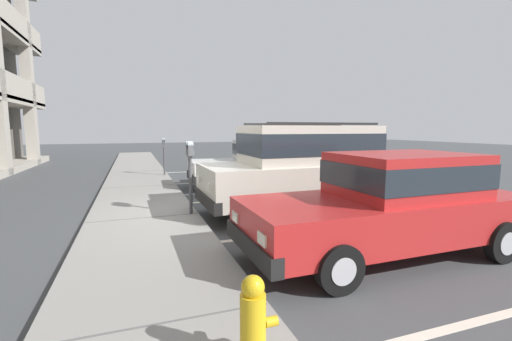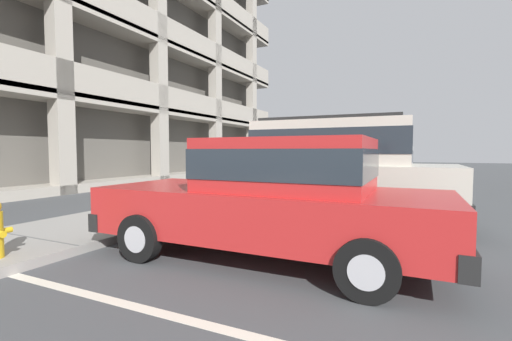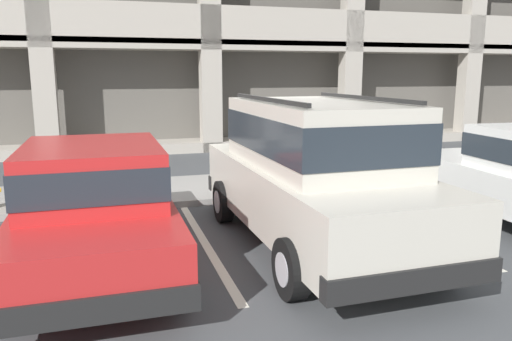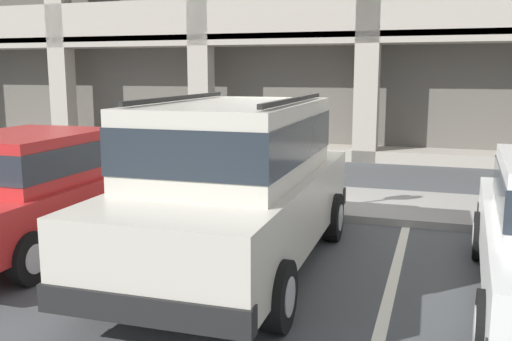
% 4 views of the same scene
% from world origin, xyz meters
% --- Properties ---
extents(ground_plane, '(80.00, 80.00, 0.10)m').
position_xyz_m(ground_plane, '(0.00, 0.00, -0.05)').
color(ground_plane, '#444749').
extents(sidewalk, '(40.00, 2.20, 0.12)m').
position_xyz_m(sidewalk, '(0.00, 1.30, 0.06)').
color(sidewalk, gray).
rests_on(sidewalk, ground_plane).
extents(parking_stall_lines, '(13.00, 4.80, 0.01)m').
position_xyz_m(parking_stall_lines, '(1.61, -1.40, 0.00)').
color(parking_stall_lines, silver).
rests_on(parking_stall_lines, ground_plane).
extents(silver_suv, '(2.08, 4.81, 2.03)m').
position_xyz_m(silver_suv, '(-0.20, -2.27, 1.09)').
color(silver_suv, beige).
rests_on(silver_suv, ground_plane).
extents(red_sedan, '(1.87, 4.49, 1.54)m').
position_xyz_m(red_sedan, '(-3.02, -2.21, 0.82)').
color(red_sedan, red).
rests_on(red_sedan, ground_plane).
extents(dark_hatchback, '(1.97, 4.54, 1.54)m').
position_xyz_m(dark_hatchback, '(3.34, -2.51, 0.82)').
color(dark_hatchback, silver).
rests_on(dark_hatchback, ground_plane).
extents(parking_meter_near, '(0.35, 0.12, 1.52)m').
position_xyz_m(parking_meter_near, '(0.04, 0.35, 1.25)').
color(parking_meter_near, '#47474C').
rests_on(parking_meter_near, sidewalk).
extents(parking_meter_far, '(0.15, 0.12, 1.43)m').
position_xyz_m(parking_meter_far, '(6.48, 0.34, 1.06)').
color(parking_meter_far, '#47474C').
rests_on(parking_meter_far, sidewalk).
extents(fire_hydrant, '(0.30, 0.30, 0.70)m').
position_xyz_m(fire_hydrant, '(-4.78, 0.65, 0.46)').
color(fire_hydrant, gold).
rests_on(fire_hydrant, sidewalk).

